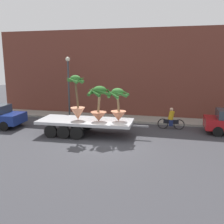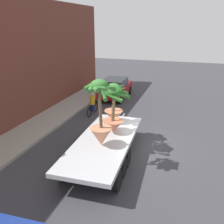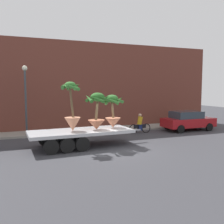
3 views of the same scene
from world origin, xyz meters
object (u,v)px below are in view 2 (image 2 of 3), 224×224
Objects in this scene: potted_palm_rear at (113,109)px; flatbed_trailer at (103,147)px; potted_palm_front at (114,104)px; cyclist at (92,104)px; parked_car at (115,88)px; potted_palm_middle at (100,119)px.

flatbed_trailer is at bearing 175.35° from potted_palm_rear.
potted_palm_front is (1.12, 0.35, -0.13)m from potted_palm_rear.
cyclist is at bearing 26.76° from flatbed_trailer.
potted_palm_front reaches higher than cyclist.
flatbed_trailer is 2.64m from potted_palm_front.
potted_palm_rear reaches higher than parked_car.
flatbed_trailer is 10.07m from parked_car.
potted_palm_middle is 1.37× the size of potted_palm_front.
flatbed_trailer is 3.20× the size of potted_palm_rear.
potted_palm_middle is 0.66× the size of parked_car.
potted_palm_front reaches higher than flatbed_trailer.
parked_car is at bearing 17.05° from potted_palm_front.
flatbed_trailer is 1.65× the size of parked_car.
potted_palm_front is 4.29m from cyclist.
potted_palm_rear is 9.03m from parked_car.
potted_palm_front is 1.11× the size of cyclist.
parked_car is at bearing 17.07° from potted_palm_rear.
parked_car is (7.42, 2.28, -1.15)m from potted_palm_front.
cyclist is at bearing 33.73° from potted_palm_rear.
potted_palm_rear is 1.07× the size of potted_palm_front.
potted_palm_middle is 1.53× the size of cyclist.
potted_palm_middle reaches higher than flatbed_trailer.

